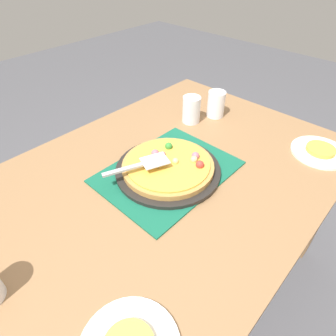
% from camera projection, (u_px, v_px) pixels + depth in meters
% --- Properties ---
extents(ground_plane, '(8.00, 8.00, 0.00)m').
position_uv_depth(ground_plane, '(168.00, 278.00, 1.52)').
color(ground_plane, '#4C4C51').
extents(dining_table, '(1.40, 1.00, 0.75)m').
position_uv_depth(dining_table, '(168.00, 193.00, 1.11)').
color(dining_table, olive).
rests_on(dining_table, ground_plane).
extents(placemat, '(0.48, 0.36, 0.01)m').
position_uv_depth(placemat, '(168.00, 172.00, 1.04)').
color(placemat, '#145B42').
rests_on(placemat, dining_table).
extents(pizza_pan, '(0.38, 0.38, 0.01)m').
position_uv_depth(pizza_pan, '(168.00, 169.00, 1.03)').
color(pizza_pan, black).
rests_on(pizza_pan, placemat).
extents(pizza, '(0.33, 0.33, 0.05)m').
position_uv_depth(pizza, '(169.00, 165.00, 1.02)').
color(pizza, '#B78442').
rests_on(pizza, pizza_pan).
extents(plate_far_right, '(0.22, 0.22, 0.01)m').
position_uv_depth(plate_far_right, '(320.00, 152.00, 1.12)').
color(plate_far_right, white).
rests_on(plate_far_right, dining_table).
extents(served_slice_right, '(0.11, 0.11, 0.02)m').
position_uv_depth(served_slice_right, '(321.00, 149.00, 1.11)').
color(served_slice_right, gold).
rests_on(served_slice_right, plate_far_right).
extents(cup_near, '(0.08, 0.08, 0.12)m').
position_uv_depth(cup_near, '(216.00, 104.00, 1.32)').
color(cup_near, white).
rests_on(cup_near, dining_table).
extents(cup_far, '(0.08, 0.08, 0.12)m').
position_uv_depth(cup_far, '(191.00, 110.00, 1.28)').
color(cup_far, white).
rests_on(cup_far, dining_table).
extents(pizza_server, '(0.23, 0.13, 0.01)m').
position_uv_depth(pizza_server, '(142.00, 164.00, 0.96)').
color(pizza_server, silver).
rests_on(pizza_server, pizza).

